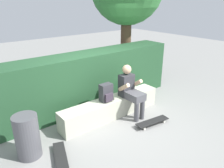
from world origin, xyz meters
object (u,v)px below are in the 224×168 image
Objects in this scene: person_skater at (131,89)px; skateboard_near_person at (152,122)px; bench_main at (112,108)px; skateboard_beside_bench at (61,156)px; backpack_on_bench at (106,93)px; trash_bin at (27,136)px.

skateboard_near_person is at bearing -82.59° from person_skater.
person_skater reaches higher than bench_main.
bench_main is at bearing 21.35° from skateboard_beside_bench.
bench_main is 0.99m from skateboard_near_person.
skateboard_near_person is 1.00× the size of skateboard_beside_bench.
person_skater is 2.14m from skateboard_beside_bench.
skateboard_beside_bench is at bearing 174.12° from skateboard_near_person.
backpack_on_bench is at bearing 127.10° from skateboard_near_person.
trash_bin is at bearing -174.60° from backpack_on_bench.
trash_bin is (-2.39, 0.02, -0.26)m from person_skater.
skateboard_beside_bench is (-2.02, -0.43, -0.58)m from person_skater.
skateboard_beside_bench is 2.05× the size of backpack_on_bench.
skateboard_beside_bench is at bearing -156.90° from backpack_on_bench.
backpack_on_bench reaches higher than skateboard_near_person.
trash_bin is at bearing -174.76° from bench_main.
trash_bin reaches higher than skateboard_near_person.
skateboard_beside_bench is (-2.10, 0.22, 0.00)m from skateboard_near_person.
skateboard_beside_bench is 1.03× the size of trash_bin.
backpack_on_bench reaches higher than skateboard_beside_bench.
trash_bin is (-0.37, 0.45, 0.32)m from skateboard_beside_bench.
backpack_on_bench reaches higher than trash_bin.
backpack_on_bench is at bearing 5.40° from trash_bin.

